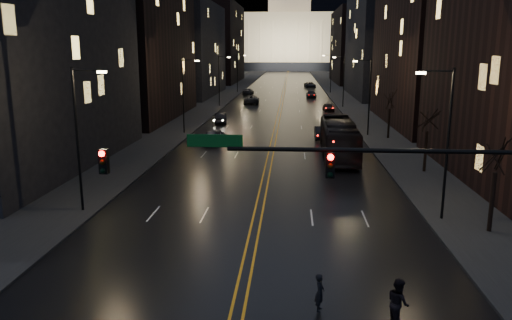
% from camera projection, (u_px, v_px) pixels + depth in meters
% --- Properties ---
extents(ground, '(900.00, 900.00, 0.00)m').
position_uv_depth(ground, '(241.00, 294.00, 20.78)').
color(ground, black).
rests_on(ground, ground).
extents(road, '(20.00, 320.00, 0.02)m').
position_uv_depth(road, '(285.00, 84.00, 147.39)').
color(road, black).
rests_on(road, ground).
extents(sidewalk_left, '(8.00, 320.00, 0.16)m').
position_uv_depth(sidewalk_left, '(238.00, 84.00, 148.35)').
color(sidewalk_left, black).
rests_on(sidewalk_left, ground).
extents(sidewalk_right, '(8.00, 320.00, 0.16)m').
position_uv_depth(sidewalk_right, '(333.00, 84.00, 146.40)').
color(sidewalk_right, black).
rests_on(sidewalk_right, ground).
extents(center_line, '(0.62, 320.00, 0.01)m').
position_uv_depth(center_line, '(285.00, 84.00, 147.39)').
color(center_line, orange).
rests_on(center_line, road).
extents(building_left_near, '(12.00, 28.00, 22.00)m').
position_uv_depth(building_left_near, '(15.00, 37.00, 41.30)').
color(building_left_near, black).
rests_on(building_left_near, ground).
extents(building_left_mid, '(12.00, 30.00, 28.00)m').
position_uv_depth(building_left_mid, '(133.00, 21.00, 71.82)').
color(building_left_mid, black).
rests_on(building_left_mid, ground).
extents(building_left_far, '(12.00, 34.00, 20.00)m').
position_uv_depth(building_left_far, '(188.00, 50.00, 109.69)').
color(building_left_far, black).
rests_on(building_left_far, ground).
extents(building_left_dist, '(12.00, 40.00, 24.00)m').
position_uv_depth(building_left_dist, '(219.00, 43.00, 156.01)').
color(building_left_dist, black).
rests_on(building_left_dist, ground).
extents(building_right_mid, '(12.00, 34.00, 26.00)m').
position_uv_depth(building_right_mid, '(382.00, 35.00, 106.11)').
color(building_right_mid, black).
rests_on(building_right_mid, ground).
extents(building_right_dist, '(12.00, 40.00, 22.00)m').
position_uv_depth(building_right_dist, '(355.00, 46.00, 153.29)').
color(building_right_dist, black).
rests_on(building_right_dist, ground).
extents(capitol, '(90.00, 50.00, 58.50)m').
position_uv_depth(capitol, '(289.00, 36.00, 260.56)').
color(capitol, black).
rests_on(capitol, ground).
extents(traffic_signal, '(17.29, 0.45, 7.00)m').
position_uv_depth(traffic_signal, '(392.00, 179.00, 19.26)').
color(traffic_signal, black).
rests_on(traffic_signal, ground).
extents(streetlamp_right_near, '(2.13, 0.25, 9.00)m').
position_uv_depth(streetlamp_right_near, '(445.00, 137.00, 28.67)').
color(streetlamp_right_near, black).
rests_on(streetlamp_right_near, ground).
extents(streetlamp_left_near, '(2.13, 0.25, 9.00)m').
position_uv_depth(streetlamp_left_near, '(80.00, 132.00, 30.18)').
color(streetlamp_left_near, black).
rests_on(streetlamp_left_near, ground).
extents(streetlamp_right_mid, '(2.13, 0.25, 9.00)m').
position_uv_depth(streetlamp_right_mid, '(368.00, 93.00, 57.89)').
color(streetlamp_right_mid, black).
rests_on(streetlamp_right_mid, ground).
extents(streetlamp_left_mid, '(2.13, 0.25, 9.00)m').
position_uv_depth(streetlamp_left_mid, '(184.00, 92.00, 59.40)').
color(streetlamp_left_mid, black).
rests_on(streetlamp_left_mid, ground).
extents(streetlamp_right_far, '(2.13, 0.25, 9.00)m').
position_uv_depth(streetlamp_right_far, '(343.00, 78.00, 87.10)').
color(streetlamp_right_far, black).
rests_on(streetlamp_right_far, ground).
extents(streetlamp_left_far, '(2.13, 0.25, 9.00)m').
position_uv_depth(streetlamp_left_far, '(220.00, 78.00, 88.61)').
color(streetlamp_left_far, black).
rests_on(streetlamp_left_far, ground).
extents(streetlamp_right_dist, '(2.13, 0.25, 9.00)m').
position_uv_depth(streetlamp_right_dist, '(330.00, 71.00, 116.32)').
color(streetlamp_right_dist, black).
rests_on(streetlamp_right_dist, ground).
extents(streetlamp_left_dist, '(2.13, 0.25, 9.00)m').
position_uv_depth(streetlamp_left_dist, '(238.00, 71.00, 117.83)').
color(streetlamp_left_dist, black).
rests_on(streetlamp_left_dist, ground).
extents(tree_right_near, '(2.40, 2.40, 6.65)m').
position_uv_depth(tree_right_near, '(497.00, 154.00, 26.69)').
color(tree_right_near, black).
rests_on(tree_right_near, ground).
extents(tree_right_mid, '(2.40, 2.40, 6.65)m').
position_uv_depth(tree_right_mid, '(428.00, 119.00, 40.32)').
color(tree_right_mid, black).
rests_on(tree_right_mid, ground).
extents(tree_right_far, '(2.40, 2.40, 6.65)m').
position_uv_depth(tree_right_far, '(390.00, 100.00, 55.91)').
color(tree_right_far, black).
rests_on(tree_right_far, ground).
extents(bus, '(3.21, 12.79, 3.55)m').
position_uv_depth(bus, '(339.00, 139.00, 46.83)').
color(bus, black).
rests_on(bus, ground).
extents(oncoming_car_a, '(2.20, 4.85, 1.61)m').
position_uv_depth(oncoming_car_a, '(214.00, 136.00, 54.45)').
color(oncoming_car_a, black).
rests_on(oncoming_car_a, ground).
extents(oncoming_car_b, '(2.21, 4.74, 1.50)m').
position_uv_depth(oncoming_car_b, '(221.00, 118.00, 68.95)').
color(oncoming_car_b, black).
rests_on(oncoming_car_b, ground).
extents(oncoming_car_c, '(2.93, 6.01, 1.65)m').
position_uv_depth(oncoming_car_c, '(251.00, 100.00, 93.94)').
color(oncoming_car_c, black).
rests_on(oncoming_car_c, ground).
extents(oncoming_car_d, '(2.41, 5.25, 1.49)m').
position_uv_depth(oncoming_car_d, '(248.00, 92.00, 113.02)').
color(oncoming_car_d, black).
rests_on(oncoming_car_d, ground).
extents(receding_car_a, '(1.55, 4.34, 1.43)m').
position_uv_depth(receding_car_a, '(322.00, 133.00, 56.95)').
color(receding_car_a, black).
rests_on(receding_car_a, ground).
extents(receding_car_b, '(1.93, 4.12, 1.37)m').
position_uv_depth(receding_car_b, '(328.00, 107.00, 82.58)').
color(receding_car_b, black).
rests_on(receding_car_b, ground).
extents(receding_car_c, '(2.10, 5.14, 1.49)m').
position_uv_depth(receding_car_c, '(311.00, 94.00, 105.98)').
color(receding_car_c, black).
rests_on(receding_car_c, ground).
extents(receding_car_d, '(3.21, 5.88, 1.56)m').
position_uv_depth(receding_car_d, '(310.00, 85.00, 134.02)').
color(receding_car_d, black).
rests_on(receding_car_d, ground).
extents(pedestrian_a, '(0.47, 0.62, 1.53)m').
position_uv_depth(pedestrian_a, '(320.00, 292.00, 19.33)').
color(pedestrian_a, black).
rests_on(pedestrian_a, ground).
extents(pedestrian_b, '(0.72, 1.01, 1.88)m').
position_uv_depth(pedestrian_b, '(398.00, 302.00, 18.21)').
color(pedestrian_b, black).
rests_on(pedestrian_b, ground).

